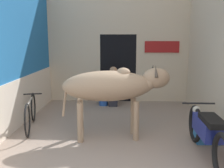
% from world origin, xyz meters
% --- Properties ---
extents(wall_left_shopfront, '(0.25, 4.78, 3.81)m').
position_xyz_m(wall_left_shopfront, '(-2.21, 2.38, 1.84)').
color(wall_left_shopfront, '#236BAD').
rests_on(wall_left_shopfront, ground_plane).
extents(wall_back_with_doorway, '(4.25, 0.93, 3.81)m').
position_xyz_m(wall_back_with_doorway, '(0.01, 5.03, 1.59)').
color(wall_back_with_doorway, beige).
rests_on(wall_back_with_doorway, ground_plane).
extents(wall_right_with_door, '(0.22, 4.78, 3.81)m').
position_xyz_m(wall_right_with_door, '(2.21, 2.34, 1.88)').
color(wall_right_with_door, beige).
rests_on(wall_right_with_door, ground_plane).
extents(cow, '(2.13, 0.85, 1.46)m').
position_xyz_m(cow, '(0.01, 1.75, 1.04)').
color(cow, tan).
rests_on(cow, ground_plane).
extents(motorcycle_near, '(0.58, 2.13, 0.81)m').
position_xyz_m(motorcycle_near, '(1.56, 0.92, 0.47)').
color(motorcycle_near, black).
rests_on(motorcycle_near, ground_plane).
extents(bicycle, '(0.52, 1.66, 0.69)m').
position_xyz_m(bicycle, '(-1.82, 2.21, 0.35)').
color(bicycle, black).
rests_on(bicycle, ground_plane).
extents(shopkeeper_seated, '(0.37, 0.34, 1.13)m').
position_xyz_m(shopkeeper_seated, '(-0.11, 4.25, 0.60)').
color(shopkeeper_seated, '#282833').
rests_on(shopkeeper_seated, ground_plane).
extents(plastic_stool, '(0.36, 0.36, 0.38)m').
position_xyz_m(plastic_stool, '(-0.40, 4.24, 0.21)').
color(plastic_stool, '#2856B2').
rests_on(plastic_stool, ground_plane).
extents(crate, '(0.44, 0.32, 0.28)m').
position_xyz_m(crate, '(1.79, 1.61, 0.14)').
color(crate, teal).
rests_on(crate, ground_plane).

